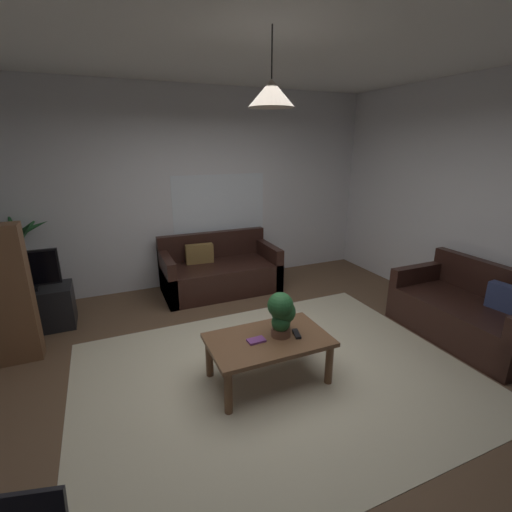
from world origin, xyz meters
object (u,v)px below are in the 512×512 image
Objects in this scene: couch_right_side at (469,315)px; remote_on_table_0 at (297,334)px; couch_under_window at (220,273)px; book_on_table_0 at (256,340)px; tv at (23,271)px; pendant_lamp at (271,93)px; tv_stand at (31,310)px; potted_plant_on_table at (282,312)px; coffee_table at (268,344)px; potted_palm_corner at (22,266)px.

remote_on_table_0 is at bearing -93.80° from couch_right_side.
couch_under_window is 2.26m from book_on_table_0.
tv reaches higher than remote_on_table_0.
pendant_lamp is (2.13, -1.93, 1.72)m from tv.
tv_stand is (-2.38, -0.27, -0.02)m from couch_under_window.
potted_plant_on_table is 0.57× the size of tv.
couch_under_window is 2.23m from coffee_table.
potted_plant_on_table is 2.97m from tv.
couch_right_side is at bearing -30.01° from potted_palm_corner.
coffee_table is 6.78× the size of remote_on_table_0.
potted_plant_on_table is at bearing -40.44° from tv.
book_on_table_0 is (-2.51, 0.18, 0.17)m from couch_right_side.
coffee_table is at bearing -42.43° from tv_stand.
pendant_lamp is at bearing 3.63° from book_on_table_0.
tv reaches higher than book_on_table_0.
potted_palm_corner is at bearing 101.27° from tv.
potted_palm_corner is (-0.11, 0.55, -0.10)m from tv.
tv is 0.54× the size of potted_palm_corner.
tv_stand is (-2.26, 1.95, -0.41)m from potted_plant_on_table.
book_on_table_0 is 3.28m from potted_palm_corner.
pendant_lamp is at bearing -47.89° from potted_palm_corner.
tv_stand is 0.66× the size of potted_palm_corner.
tv is 0.57m from potted_palm_corner.
book_on_table_0 is at bearing -176.37° from coffee_table.
potted_palm_corner is (-2.49, 0.26, 0.37)m from couch_under_window.
couch_under_window is 1.53× the size of coffee_table.
pendant_lamp reaches higher than potted_palm_corner.
couch_under_window is 3.09× the size of pendant_lamp.
couch_under_window and couch_right_side have the same top height.
couch_right_side is 1.11× the size of potted_palm_corner.
potted_palm_corner reaches higher than tv_stand.
tv is at bearing -78.73° from potted_palm_corner.
couch_under_window is 3.22m from couch_right_side.
potted_plant_on_table reaches higher than book_on_table_0.
remote_on_table_0 is 3.12m from tv.
potted_palm_corner is (-0.11, 0.53, 0.39)m from tv_stand.
coffee_table is 0.27m from remote_on_table_0.
coffee_table is 0.79× the size of potted_palm_corner.
couch_under_window reaches higher than remote_on_table_0.
tv is (-0.00, -0.02, 0.49)m from tv_stand.
couch_right_side is 5.02m from tv.
potted_palm_corner is (-2.24, 2.48, 0.27)m from coffee_table.
couch_under_window is 10.37× the size of remote_on_table_0.
potted_plant_on_table is 0.47× the size of tv_stand.
pendant_lamp reaches higher than couch_right_side.
book_on_table_0 is 0.29× the size of pendant_lamp.
tv is at bearing -173.09° from couch_under_window.
couch_under_window is 1.84× the size of tv_stand.
pendant_lamp is at bearing 153.43° from coffee_table.
tv_stand reaches higher than coffee_table.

